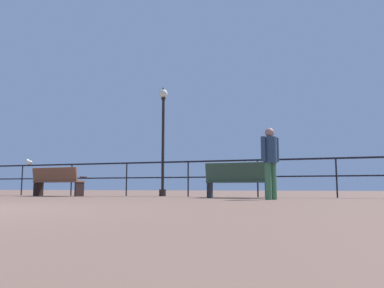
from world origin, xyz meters
TOP-DOWN VIEW (x-y plane):
  - pier_railing at (-0.00, 7.86)m, footprint 23.72×0.05m
  - bench_near_left at (-3.09, 6.93)m, footprint 1.80×0.72m
  - bench_near_right at (2.79, 6.92)m, footprint 1.68×0.73m
  - lamppost_center at (0.08, 8.17)m, footprint 0.28×0.28m
  - person_at_railing at (3.83, 5.76)m, footprint 0.38×0.44m
  - seagull_on_rail at (-5.11, 7.87)m, footprint 0.45×0.25m

SIDE VIEW (x-z plane):
  - bench_near_right at x=2.79m, z-range 0.04..0.99m
  - bench_near_left at x=-3.09m, z-range 0.07..0.99m
  - pier_railing at x=0.00m, z-range 0.27..1.37m
  - person_at_railing at x=3.83m, z-range 0.12..1.80m
  - seagull_on_rail at x=-5.11m, z-range 1.10..1.31m
  - lamppost_center at x=0.08m, z-range 0.29..3.96m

